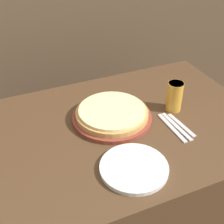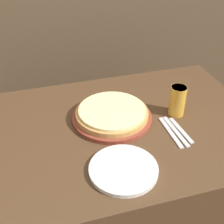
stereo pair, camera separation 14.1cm
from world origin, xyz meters
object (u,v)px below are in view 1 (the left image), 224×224
at_px(fork, 172,128).
at_px(dinner_knife, 177,126).
at_px(dinner_plate, 134,168).
at_px(pizza_on_board, 112,115).
at_px(beer_glass, 175,95).
at_px(spoon, 181,125).

height_order(fork, dinner_knife, same).
bearing_deg(dinner_knife, dinner_plate, -151.42).
distance_m(pizza_on_board, dinner_plate, 0.33).
xyz_separation_m(fork, dinner_knife, (0.02, -0.00, 0.00)).
relative_size(pizza_on_board, fork, 1.68).
height_order(pizza_on_board, beer_glass, beer_glass).
xyz_separation_m(pizza_on_board, dinner_knife, (0.24, -0.17, -0.02)).
height_order(beer_glass, spoon, beer_glass).
xyz_separation_m(pizza_on_board, dinner_plate, (-0.05, -0.33, -0.02)).
bearing_deg(spoon, dinner_knife, -180.00).
height_order(dinner_plate, spoon, dinner_plate).
distance_m(dinner_plate, dinner_knife, 0.33).
bearing_deg(dinner_plate, dinner_knife, 28.58).
bearing_deg(spoon, dinner_plate, -153.34).
height_order(pizza_on_board, dinner_knife, pizza_on_board).
relative_size(beer_glass, dinner_knife, 0.67).
relative_size(fork, dinner_knife, 1.00).
distance_m(pizza_on_board, spoon, 0.32).
distance_m(fork, spoon, 0.05).
bearing_deg(dinner_knife, spoon, 0.00).
xyz_separation_m(beer_glass, fork, (-0.08, -0.12, -0.08)).
relative_size(pizza_on_board, dinner_knife, 1.68).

